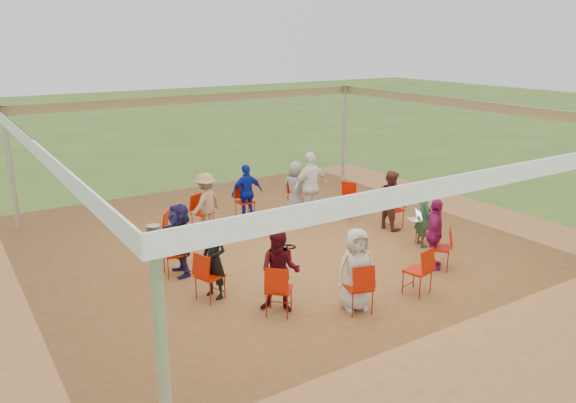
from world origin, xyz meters
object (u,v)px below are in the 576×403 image
chair_0 (428,226)px  person_seated_3 (247,193)px  laptop (417,217)px  person_seated_5 (180,239)px  chair_3 (295,198)px  chair_6 (175,231)px  chair_7 (175,254)px  person_seated_9 (434,234)px  chair_5 (202,213)px  person_seated_1 (390,200)px  chair_8 (210,276)px  person_seated_8 (356,269)px  chair_10 (358,288)px  standing_person (311,187)px  person_seated_7 (280,271)px  chair_9 (279,290)px  person_seated_6 (214,259)px  chair_12 (440,248)px  chair_11 (418,271)px  person_seated_2 (295,189)px  person_seated_0 (423,214)px  chair_2 (346,200)px  chair_1 (393,210)px  cable_coil (289,247)px  chair_4 (245,202)px  person_seated_4 (206,203)px

chair_0 → person_seated_3: size_ratio=0.62×
laptop → person_seated_5: bearing=97.1°
chair_3 → chair_6: size_ratio=1.00×
chair_7 → person_seated_9: 5.18m
chair_5 → person_seated_1: (3.94, -2.29, 0.28)m
chair_8 → person_seated_8: bearing=30.1°
laptop → chair_7: bearing=97.3°
chair_10 → standing_person: size_ratio=0.51×
person_seated_1 → person_seated_7: (-4.55, -2.22, 0.00)m
chair_9 → person_seated_7: person_seated_7 is taller
person_seated_3 → standing_person: (1.36, -0.88, 0.16)m
chair_5 → person_seated_6: size_ratio=0.62×
person_seated_8 → laptop: size_ratio=3.52×
chair_5 → chair_12: bearing=96.9°
chair_9 → chair_11: 2.63m
person_seated_9 → chair_3: bearing=54.5°
chair_8 → chair_10: 2.63m
chair_7 → standing_person: bearing=116.9°
person_seated_2 → person_seated_5: same height
person_seated_5 → chair_10: bearing=40.1°
chair_12 → person_seated_2: person_seated_2 is taller
chair_10 → person_seated_0: size_ratio=0.62×
person_seated_0 → person_seated_7: size_ratio=1.00×
chair_2 → person_seated_1: 1.36m
chair_1 → chair_8: 5.62m
chair_11 → person_seated_9: bearing=18.9°
chair_6 → person_seated_2: 3.68m
cable_coil → laptop: laptop is taller
person_seated_1 → person_seated_6: (-5.26, -1.14, 0.00)m
chair_5 → person_seated_3: person_seated_3 is taller
chair_8 → person_seated_0: (5.18, -0.11, 0.28)m
chair_10 → person_seated_7: 1.36m
person_seated_1 → chair_5: bearing=54.5°
chair_4 → person_seated_0: bearing=123.8°
chair_12 → person_seated_8: 2.59m
chair_7 → cable_coil: size_ratio=2.91×
chair_7 → chair_10: 3.75m
chair_7 → chair_11: 4.66m
person_seated_4 → chair_0: bearing=111.2°
chair_1 → person_seated_1: size_ratio=0.62×
person_seated_9 → person_seated_7: bearing=138.5°
chair_0 → person_seated_4: 5.18m
chair_0 → person_seated_7: bearing=123.8°
chair_2 → person_seated_0: bearing=149.9°
chair_12 → chair_2: bearing=41.5°
chair_3 → person_seated_4: bearing=30.1°
chair_9 → chair_10: same height
person_seated_1 → standing_person: size_ratio=0.82×
chair_10 → person_seated_3: bearing=96.8°
person_seated_2 → standing_person: size_ratio=0.82×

